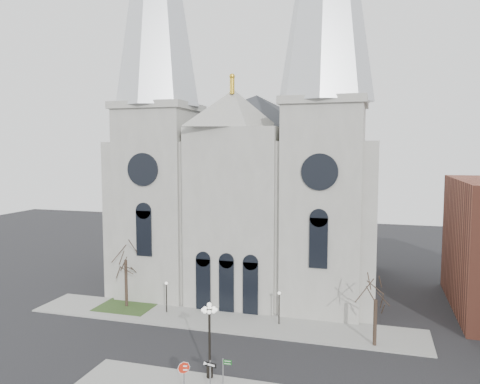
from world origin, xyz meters
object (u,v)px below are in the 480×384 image
(globe_lamp, at_px, (209,331))
(street_name_sign, at_px, (224,370))
(stop_sign, at_px, (184,371))
(one_way_sign, at_px, (210,371))

(globe_lamp, xyz_separation_m, street_name_sign, (1.51, -1.13, -2.34))
(globe_lamp, distance_m, street_name_sign, 3.01)
(stop_sign, bearing_deg, globe_lamp, 59.46)
(street_name_sign, bearing_deg, stop_sign, -146.76)
(street_name_sign, bearing_deg, globe_lamp, 138.18)
(globe_lamp, height_order, one_way_sign, globe_lamp)
(stop_sign, height_order, globe_lamp, globe_lamp)
(stop_sign, xyz_separation_m, globe_lamp, (0.81, 2.96, 1.86))
(one_way_sign, bearing_deg, globe_lamp, 124.14)
(one_way_sign, distance_m, street_name_sign, 1.26)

